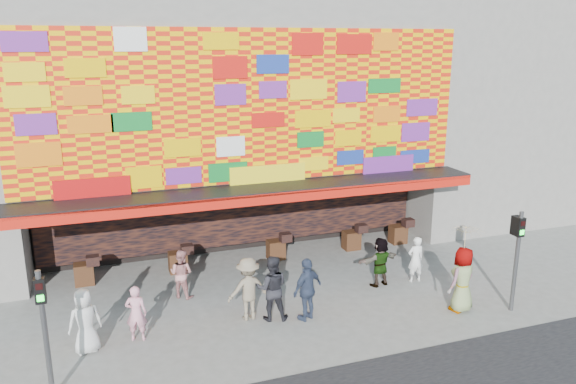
% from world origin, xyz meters
% --- Properties ---
extents(ground, '(90.00, 90.00, 0.00)m').
position_xyz_m(ground, '(0.00, 0.00, 0.00)').
color(ground, slate).
rests_on(ground, ground).
extents(shop_building, '(15.20, 9.40, 10.00)m').
position_xyz_m(shop_building, '(0.00, 8.18, 5.23)').
color(shop_building, gray).
rests_on(shop_building, ground).
extents(neighbor_right, '(11.00, 8.00, 12.00)m').
position_xyz_m(neighbor_right, '(13.00, 8.00, 6.00)').
color(neighbor_right, gray).
rests_on(neighbor_right, ground).
extents(signal_left, '(0.22, 0.20, 3.00)m').
position_xyz_m(signal_left, '(-6.20, -1.50, 1.86)').
color(signal_left, '#59595B').
rests_on(signal_left, ground).
extents(signal_right, '(0.22, 0.20, 3.00)m').
position_xyz_m(signal_right, '(6.20, -1.50, 1.86)').
color(signal_right, '#59595B').
rests_on(signal_right, ground).
extents(ped_a, '(0.92, 0.70, 1.69)m').
position_xyz_m(ped_a, '(-5.45, 0.24, 0.85)').
color(ped_a, silver).
rests_on(ped_a, ground).
extents(ped_b, '(0.63, 0.50, 1.52)m').
position_xyz_m(ped_b, '(-4.21, 0.42, 0.76)').
color(ped_b, pink).
rests_on(ped_b, ground).
extents(ped_c, '(1.08, 0.94, 1.88)m').
position_xyz_m(ped_c, '(-0.53, 0.34, 0.94)').
color(ped_c, '#232228').
rests_on(ped_c, ground).
extents(ped_d, '(1.20, 0.74, 1.81)m').
position_xyz_m(ped_d, '(-1.15, 0.58, 0.90)').
color(ped_d, gray).
rests_on(ped_d, ground).
extents(ped_e, '(1.15, 0.87, 1.82)m').
position_xyz_m(ped_e, '(0.40, -0.01, 0.91)').
color(ped_e, '#313C56').
rests_on(ped_e, ground).
extents(ped_f, '(1.55, 0.72, 1.60)m').
position_xyz_m(ped_f, '(3.43, 1.34, 0.80)').
color(ped_f, gray).
rests_on(ped_f, ground).
extents(ped_g, '(1.08, 0.87, 1.93)m').
position_xyz_m(ped_g, '(4.79, -1.01, 0.96)').
color(ped_g, gray).
rests_on(ped_g, ground).
extents(ped_h, '(0.56, 0.37, 1.53)m').
position_xyz_m(ped_h, '(4.66, 1.24, 0.76)').
color(ped_h, white).
rests_on(ped_h, ground).
extents(ped_i, '(0.94, 0.91, 1.52)m').
position_xyz_m(ped_i, '(-2.69, 2.62, 0.76)').
color(ped_i, tan).
rests_on(ped_i, ground).
extents(parasol, '(1.29, 1.30, 1.84)m').
position_xyz_m(parasol, '(4.79, -1.01, 2.15)').
color(parasol, '#FFE3A0').
rests_on(parasol, ground).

